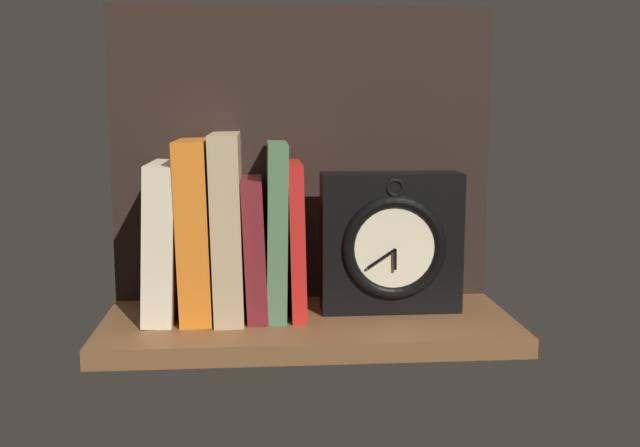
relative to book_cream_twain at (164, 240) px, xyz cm
name	(u,v)px	position (x,y,z in cm)	size (l,w,h in cm)	color
ground_plane	(308,326)	(19.10, -2.84, -11.54)	(54.47, 23.78, 2.50)	brown
back_panel	(303,155)	(19.10, 8.45, 10.65)	(54.47, 1.20, 41.88)	black
book_cream_twain	(164,240)	(0.00, 0.00, 0.00)	(3.90, 14.28, 20.57)	beige
book_orange_pandolfini	(196,228)	(4.29, 0.00, 1.51)	(4.09, 14.60, 23.59)	orange
book_tan_shortstories	(228,225)	(8.53, 0.00, 1.92)	(3.79, 15.70, 24.41)	tan
book_maroon_dawkins	(255,247)	(12.08, 0.00, -1.10)	(2.71, 13.53, 18.38)	maroon
book_green_romantic	(276,229)	(15.03, 0.00, 1.32)	(2.59, 13.53, 23.21)	#476B44
book_red_requiem	(296,238)	(17.61, 0.00, -0.01)	(1.95, 13.04, 20.56)	red
framed_clock	(391,243)	(30.62, -0.57, -0.79)	(19.07, 6.89, 19.07)	black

